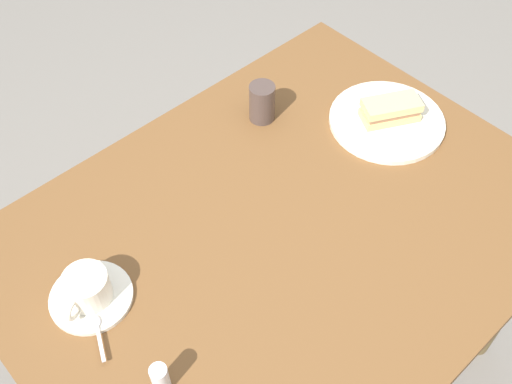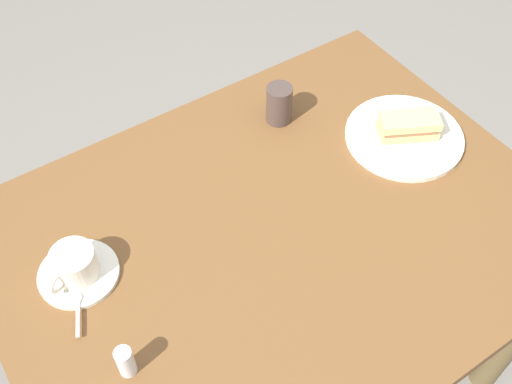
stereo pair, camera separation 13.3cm
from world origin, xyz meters
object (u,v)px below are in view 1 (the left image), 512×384
Objects in this scene: dining_table at (282,260)px; sandwich_front at (391,110)px; sandwich_plate at (387,121)px; salt_shaker at (160,379)px; coffee_saucer at (91,297)px; drinking_glass at (262,102)px; coffee_cup at (87,287)px; spoon at (98,330)px.

dining_table is 0.45m from sandwich_front.
sandwich_plate is 0.03m from sandwich_front.
coffee_saucer is at bearing -91.42° from salt_shaker.
dining_table is 0.39m from drinking_glass.
sandwich_front is 0.94× the size of coffee_saucer.
salt_shaker is (0.41, 0.11, 0.17)m from dining_table.
sandwich_front reaches higher than dining_table.
salt_shaker reaches higher than sandwich_front.
sandwich_plate is 3.93× the size of salt_shaker.
coffee_saucer is at bearing -151.33° from coffee_cup.
salt_shaker reaches higher than spoon.
sandwich_front reaches higher than sandwich_plate.
salt_shaker is at bearing 32.65° from drinking_glass.
sandwich_plate is at bearing 174.69° from coffee_cup.
salt_shaker is at bearing 98.80° from spoon.
drinking_glass is (0.21, -0.22, 0.04)m from sandwich_plate.
spoon is (0.85, -0.00, -0.03)m from sandwich_front.
drinking_glass is at bearing -166.02° from coffee_cup.
spoon is (0.03, 0.07, 0.01)m from coffee_saucer.
spoon is (0.84, -0.00, 0.01)m from sandwich_plate.
drinking_glass reaches higher than dining_table.
sandwich_front is at bearing 174.71° from coffee_cup.
sandwich_front is 0.82m from coffee_cup.
spoon is (0.03, 0.07, -0.03)m from coffee_cup.
drinking_glass reaches higher than sandwich_plate.
coffee_cup is at bearing 28.67° from coffee_saucer.
coffee_cup is at bearing 13.98° from drinking_glass.
coffee_cup is at bearing -5.29° from sandwich_front.
coffee_saucer is 0.04m from coffee_cup.
coffee_saucer is (0.82, -0.08, -0.04)m from sandwich_front.
sandwich_front is at bearing 179.75° from spoon.
spoon reaches higher than coffee_saucer.
coffee_cup is (0.00, 0.00, 0.04)m from coffee_saucer.
sandwich_front is at bearing 134.30° from drinking_glass.
coffee_saucer is 1.73× the size of spoon.
dining_table is 4.19× the size of sandwich_plate.
coffee_saucer is at bearing -17.78° from dining_table.
sandwich_plate is 0.81m from coffee_saucer.
spoon is 0.95× the size of drinking_glass.
sandwich_plate is 0.82m from coffee_cup.
sandwich_front is 0.31m from drinking_glass.
drinking_glass is (-0.60, -0.15, 0.04)m from coffee_saucer.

